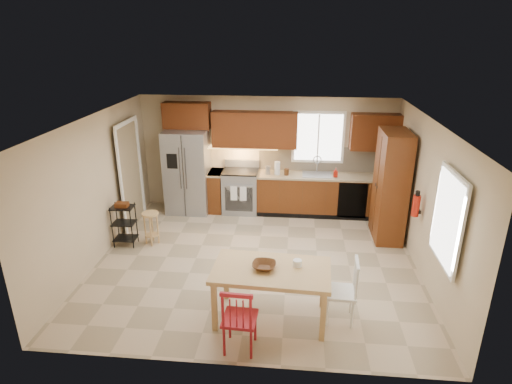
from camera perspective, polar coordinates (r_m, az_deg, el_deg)
The scene contains 33 objects.
floor at distance 7.61m, azimuth 0.00°, elevation -9.21°, with size 5.50×5.50×0.00m, color tan.
ceiling at distance 6.71m, azimuth 0.00°, elevation 9.58°, with size 5.50×5.00×0.02m, color silver.
wall_back at distance 9.43m, azimuth 1.46°, elevation 5.11°, with size 5.50×0.02×2.50m, color #CCB793.
wall_front at distance 4.84m, azimuth -2.87°, elevation -11.22°, with size 5.50×0.02×2.50m, color #CCB793.
wall_left at distance 7.80m, azimuth -20.54°, elevation 0.32°, with size 0.02×5.00×2.50m, color #CCB793.
wall_right at distance 7.35m, azimuth 21.88°, elevation -1.12°, with size 0.02×5.00×2.50m, color #CCB793.
refrigerator at distance 9.44m, azimuth -9.09°, elevation 2.71°, with size 0.92×0.75×1.82m, color gray.
range_stove at distance 9.43m, azimuth -2.06°, elevation 0.06°, with size 0.76×0.63×0.92m, color gray.
base_cabinet_narrow at distance 9.53m, azimuth -5.33°, elevation 0.14°, with size 0.30×0.60×0.90m, color #602911.
base_cabinet_run at distance 9.40m, azimuth 9.15°, elevation -0.35°, with size 2.92×0.60×0.90m, color #602911.
dishwasher at distance 9.19m, azimuth 12.73°, elevation -1.12°, with size 0.60×0.02×0.78m, color black.
backsplash at distance 9.44m, azimuth 9.31°, elevation 4.38°, with size 2.92×0.03×0.55m, color #C7B596.
upper_over_fridge at distance 9.33m, azimuth -9.21°, elevation 10.06°, with size 1.00×0.35×0.55m, color #5E2A0F.
upper_left_block at distance 9.14m, azimuth -0.17°, elevation 8.33°, with size 1.80×0.35×0.75m, color #5E2A0F.
upper_right_block at distance 9.24m, azimuth 15.60°, elevation 7.70°, with size 1.00×0.35×0.75m, color #5E2A0F.
window_back at distance 9.30m, azimuth 8.30°, elevation 7.22°, with size 1.12×0.04×1.12m, color white.
sink at distance 9.25m, azimuth 8.12°, elevation 2.06°, with size 0.62×0.46×0.16m, color gray.
undercab_glow at distance 9.24m, azimuth -2.05°, elevation 5.94°, with size 1.60×0.30×0.01m, color #FFBF66.
soap_bottle at distance 9.14m, azimuth 10.57°, elevation 2.57°, with size 0.09×0.09×0.19m, color #A9180B.
paper_towel at distance 9.14m, azimuth 2.85°, elevation 3.21°, with size 0.12×0.12×0.28m, color white.
canister_steel at distance 9.16m, azimuth 1.60°, elevation 2.95°, with size 0.11×0.11×0.18m, color gray.
canister_wood at distance 9.13m, azimuth 4.09°, elevation 2.69°, with size 0.10×0.10×0.14m, color #502E15.
pantry at distance 8.42m, azimuth 17.51°, elevation 0.73°, with size 0.50×0.95×2.10m, color #602911.
fire_extinguisher at distance 7.50m, azimuth 20.56°, elevation -1.73°, with size 0.12×0.12×0.36m, color #A9180B.
window_right at distance 6.24m, azimuth 24.24°, elevation -3.35°, with size 0.04×1.02×1.32m, color white.
doorway at distance 8.95m, azimuth -16.45°, elevation 2.03°, with size 0.04×0.95×2.10m, color #8C7A59.
dining_table at distance 6.09m, azimuth 2.02°, elevation -13.43°, with size 1.59×0.89×0.78m, color tan, non-canonical shape.
chair_red at distance 5.54m, azimuth -2.18°, elevation -16.34°, with size 0.44×0.44×0.93m, color maroon, non-canonical shape.
chair_white at distance 6.11m, azimuth 11.20°, elevation -12.79°, with size 0.44×0.44×0.93m, color white, non-canonical shape.
table_bowl at distance 5.88m, azimuth 1.08°, elevation -10.19°, with size 0.32×0.32×0.08m, color #502E15.
table_jar at distance 5.93m, azimuth 5.53°, elevation -9.61°, with size 0.12×0.12×0.14m, color white.
bar_stool at distance 8.29m, azimuth -13.76°, elevation -4.72°, with size 0.31×0.31×0.63m, color tan, non-canonical shape.
utility_cart at distance 8.34m, azimuth -17.15°, elevation -4.24°, with size 0.41×0.32×0.81m, color black, non-canonical shape.
Camera 1 is at (0.63, -6.55, 3.82)m, focal length 30.00 mm.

